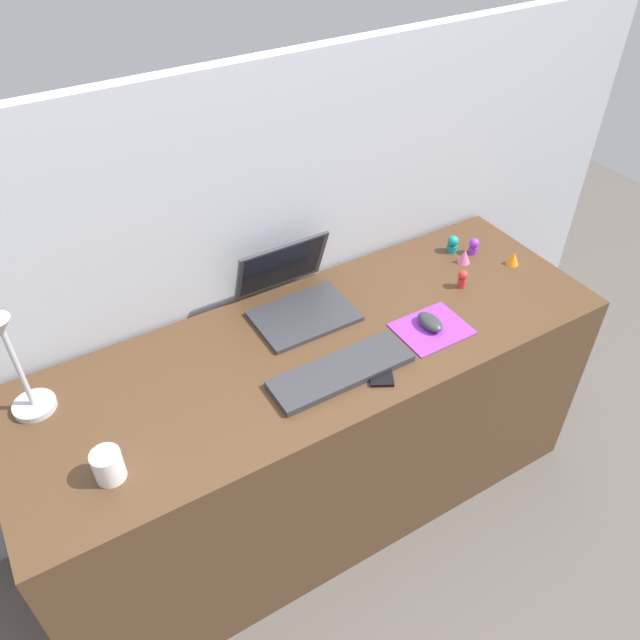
% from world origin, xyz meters
% --- Properties ---
extents(ground_plane, '(6.00, 6.00, 0.00)m').
position_xyz_m(ground_plane, '(0.00, 0.00, 0.00)').
color(ground_plane, '#59514C').
extents(back_wall, '(2.98, 0.05, 1.45)m').
position_xyz_m(back_wall, '(0.00, 0.34, 0.73)').
color(back_wall, '#B2B7C1').
rests_on(back_wall, ground_plane).
extents(desk, '(1.78, 0.61, 0.74)m').
position_xyz_m(desk, '(0.00, 0.00, 0.37)').
color(desk, '#4C331E').
rests_on(desk, ground_plane).
extents(laptop, '(0.30, 0.28, 0.20)m').
position_xyz_m(laptop, '(0.03, 0.19, 0.79)').
color(laptop, '#333338').
rests_on(laptop, desk).
extents(keyboard, '(0.41, 0.13, 0.02)m').
position_xyz_m(keyboard, '(0.00, -0.14, 0.75)').
color(keyboard, '#333338').
rests_on(keyboard, desk).
extents(mousepad, '(0.21, 0.17, 0.00)m').
position_xyz_m(mousepad, '(0.33, -0.12, 0.74)').
color(mousepad, purple).
rests_on(mousepad, desk).
extents(mouse, '(0.06, 0.10, 0.03)m').
position_xyz_m(mouse, '(0.33, -0.11, 0.76)').
color(mouse, '#333338').
rests_on(mouse, mousepad).
extents(cell_phone, '(0.12, 0.14, 0.01)m').
position_xyz_m(cell_phone, '(0.10, -0.18, 0.74)').
color(cell_phone, black).
rests_on(cell_phone, desk).
extents(desk_lamp, '(0.11, 0.16, 0.37)m').
position_xyz_m(desk_lamp, '(-0.75, 0.14, 0.91)').
color(desk_lamp, '#B7B7BC').
rests_on(desk_lamp, desk).
extents(coffee_mug, '(0.07, 0.07, 0.08)m').
position_xyz_m(coffee_mug, '(-0.64, -0.14, 0.78)').
color(coffee_mug, white).
rests_on(coffee_mug, desk).
extents(toy_figurine_pink, '(0.04, 0.04, 0.05)m').
position_xyz_m(toy_figurine_pink, '(0.64, 0.10, 0.76)').
color(toy_figurine_pink, pink).
rests_on(toy_figurine_pink, desk).
extents(toy_figurine_teal, '(0.04, 0.04, 0.06)m').
position_xyz_m(toy_figurine_teal, '(0.65, 0.17, 0.77)').
color(toy_figurine_teal, teal).
rests_on(toy_figurine_teal, desk).
extents(toy_figurine_orange, '(0.04, 0.04, 0.05)m').
position_xyz_m(toy_figurine_orange, '(0.78, 0.01, 0.76)').
color(toy_figurine_orange, orange).
rests_on(toy_figurine_orange, desk).
extents(toy_figurine_purple, '(0.03, 0.03, 0.06)m').
position_xyz_m(toy_figurine_purple, '(0.71, 0.13, 0.77)').
color(toy_figurine_purple, purple).
rests_on(toy_figurine_purple, desk).
extents(toy_figurine_red, '(0.03, 0.03, 0.06)m').
position_xyz_m(toy_figurine_red, '(0.55, -0.00, 0.77)').
color(toy_figurine_red, red).
rests_on(toy_figurine_red, desk).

